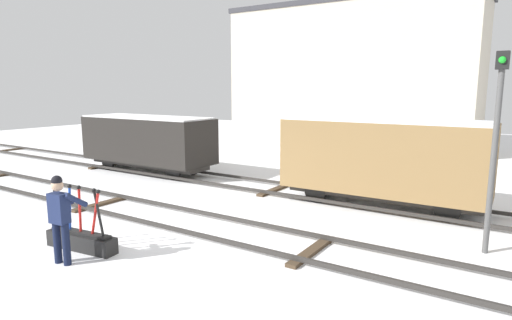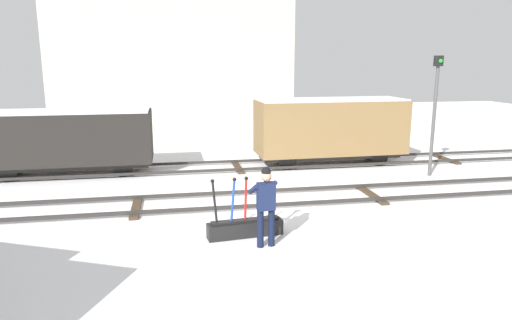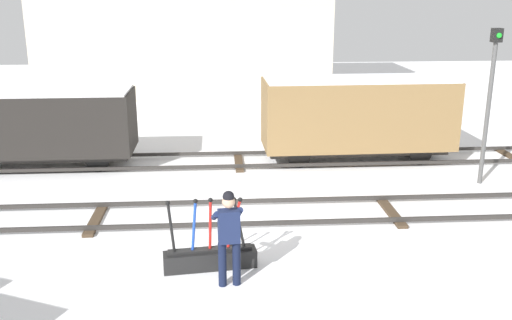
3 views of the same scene
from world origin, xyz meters
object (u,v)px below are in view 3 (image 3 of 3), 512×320
Objects in this scene: switch_lever_frame at (210,256)px; freight_car_far_end at (33,124)px; signal_post at (490,92)px; rail_worker at (229,232)px; freight_car_back_track at (358,115)px.

switch_lever_frame is 8.85m from freight_car_far_end.
switch_lever_frame is 9.10m from signal_post.
switch_lever_frame is 1.09m from rail_worker.
rail_worker is 9.53m from freight_car_far_end.
switch_lever_frame is at bearing -124.00° from freight_car_back_track.
switch_lever_frame is 8.41m from freight_car_back_track.
freight_car_far_end is at bearing 178.93° from freight_car_back_track.
signal_post reaches higher than switch_lever_frame.
switch_lever_frame is at bearing 111.67° from rail_worker.
freight_car_back_track is at bearing 50.38° from switch_lever_frame.
switch_lever_frame is at bearing -52.97° from freight_car_far_end.
signal_post is (7.50, 4.61, 2.32)m from switch_lever_frame.
freight_car_far_end is at bearing 120.64° from switch_lever_frame.
switch_lever_frame is 0.31× the size of freight_car_back_track.
freight_car_far_end is (-5.32, 6.98, 1.11)m from switch_lever_frame.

